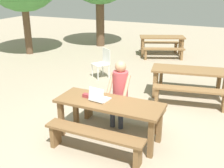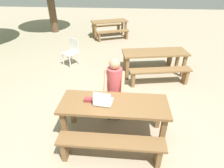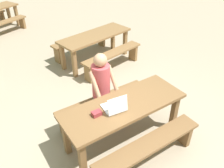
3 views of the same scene
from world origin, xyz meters
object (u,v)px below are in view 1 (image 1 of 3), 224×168
at_px(picnic_table_front, 109,108).
at_px(small_pouch, 87,96).
at_px(picnic_table_rear, 162,40).
at_px(plastic_chair, 103,62).
at_px(picnic_table_mid, 191,74).
at_px(laptop, 99,97).
at_px(person_seated, 120,89).

distance_m(picnic_table_front, small_pouch, 0.50).
bearing_deg(small_pouch, picnic_table_rear, 92.20).
distance_m(small_pouch, plastic_chair, 3.39).
distance_m(plastic_chair, picnic_table_mid, 2.77).
distance_m(laptop, picnic_table_mid, 2.94).
bearing_deg(picnic_table_mid, laptop, -125.05).
bearing_deg(picnic_table_mid, picnic_table_rear, 104.07).
bearing_deg(laptop, picnic_table_rear, -78.41).
xyz_separation_m(laptop, picnic_table_rear, (-0.53, 6.53, -0.19)).
height_order(plastic_chair, picnic_table_rear, plastic_chair).
height_order(laptop, picnic_table_mid, laptop).
bearing_deg(person_seated, picnic_table_front, -86.52).
bearing_deg(plastic_chair, person_seated, -22.64).
bearing_deg(plastic_chair, picnic_table_rear, 108.69).
bearing_deg(picnic_table_rear, picnic_table_mid, -87.87).
relative_size(laptop, plastic_chair, 0.39).
relative_size(laptop, person_seated, 0.25).
bearing_deg(picnic_table_front, laptop, -172.01).
distance_m(picnic_table_front, plastic_chair, 3.59).
relative_size(picnic_table_mid, picnic_table_rear, 1.09).
distance_m(picnic_table_front, picnic_table_rear, 6.54).
bearing_deg(picnic_table_front, picnic_table_mid, 68.63).
distance_m(person_seated, picnic_table_mid, 2.32).
bearing_deg(picnic_table_rear, person_seated, -105.68).
xyz_separation_m(picnic_table_mid, picnic_table_rear, (-1.75, 3.86, 0.00)).
relative_size(picnic_table_front, person_seated, 1.45).
relative_size(small_pouch, picnic_table_mid, 0.07).
relative_size(small_pouch, person_seated, 0.10).
distance_m(picnic_table_front, picnic_table_mid, 2.83).
relative_size(person_seated, picnic_table_mid, 0.67).
height_order(laptop, picnic_table_rear, laptop).
relative_size(person_seated, picnic_table_rear, 0.74).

